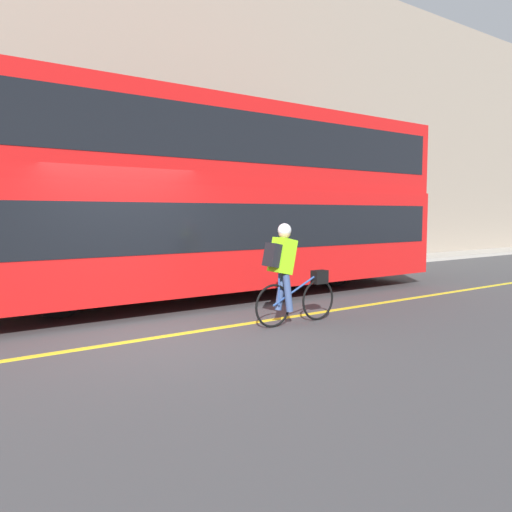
# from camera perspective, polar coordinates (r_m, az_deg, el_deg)

# --- Properties ---
(ground_plane) EXTENTS (80.00, 80.00, 0.00)m
(ground_plane) POSITION_cam_1_polar(r_m,az_deg,el_deg) (7.50, -11.78, -8.83)
(ground_plane) COLOR #424244
(road_center_line) EXTENTS (50.00, 0.14, 0.01)m
(road_center_line) POSITION_cam_1_polar(r_m,az_deg,el_deg) (7.33, -11.19, -9.10)
(road_center_line) COLOR yellow
(road_center_line) RESTS_ON ground_plane
(sidewalk_curb) EXTENTS (60.00, 1.67, 0.11)m
(sidewalk_curb) POSITION_cam_1_polar(r_m,az_deg,el_deg) (12.45, -21.62, -3.36)
(sidewalk_curb) COLOR #A8A399
(sidewalk_curb) RESTS_ON ground_plane
(building_facade) EXTENTS (60.00, 0.30, 9.79)m
(building_facade) POSITION_cam_1_polar(r_m,az_deg,el_deg) (13.66, -23.32, 17.73)
(building_facade) COLOR gray
(building_facade) RESTS_ON ground_plane
(bus) EXTENTS (10.51, 2.45, 3.92)m
(bus) POSITION_cam_1_polar(r_m,az_deg,el_deg) (10.35, -4.14, 7.13)
(bus) COLOR black
(bus) RESTS_ON ground_plane
(cyclist_on_bike) EXTENTS (1.61, 0.32, 1.61)m
(cyclist_on_bike) POSITION_cam_1_polar(r_m,az_deg,el_deg) (7.85, 3.70, -1.67)
(cyclist_on_bike) COLOR black
(cyclist_on_bike) RESTS_ON ground_plane
(street_sign_post) EXTENTS (0.36, 0.09, 2.45)m
(street_sign_post) POSITION_cam_1_polar(r_m,az_deg,el_deg) (14.52, -0.42, 3.76)
(street_sign_post) COLOR #59595B
(street_sign_post) RESTS_ON sidewalk_curb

